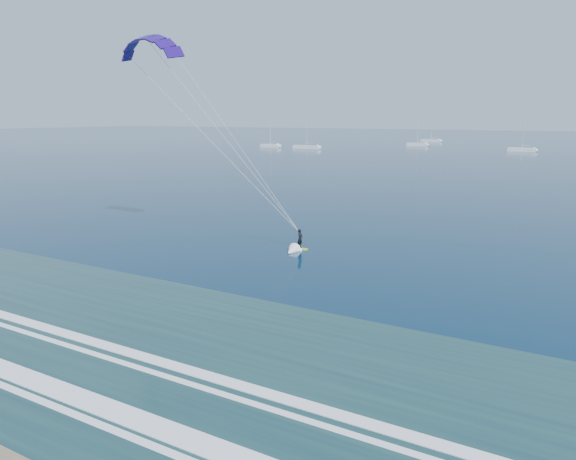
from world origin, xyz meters
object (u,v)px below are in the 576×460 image
at_px(kitesurfer_rig, 222,134).
at_px(sailboat_0, 270,146).
at_px(sailboat_8, 307,147).
at_px(sailboat_1, 417,144).
at_px(sailboat_3, 522,149).
at_px(sailboat_2, 431,141).

height_order(kitesurfer_rig, sailboat_0, kitesurfer_rig).
bearing_deg(sailboat_8, sailboat_1, 50.17).
distance_m(kitesurfer_rig, sailboat_3, 150.12).
bearing_deg(sailboat_0, kitesurfer_rig, -60.84).
xyz_separation_m(sailboat_0, sailboat_3, (83.97, 20.24, 0.01)).
distance_m(kitesurfer_rig, sailboat_2, 201.03).
xyz_separation_m(kitesurfer_rig, sailboat_0, (-72.05, 129.12, -9.20)).
relative_size(sailboat_1, sailboat_2, 0.93).
height_order(kitesurfer_rig, sailboat_3, kitesurfer_rig).
xyz_separation_m(sailboat_2, sailboat_3, (41.51, -49.26, 0.00)).
xyz_separation_m(sailboat_2, sailboat_8, (-26.99, -70.22, -0.00)).
bearing_deg(sailboat_8, sailboat_3, 17.01).
xyz_separation_m(kitesurfer_rig, sailboat_3, (11.92, 149.36, -9.19)).
bearing_deg(sailboat_3, sailboat_2, 130.12).
height_order(kitesurfer_rig, sailboat_2, kitesurfer_rig).
xyz_separation_m(kitesurfer_rig, sailboat_1, (-26.61, 164.35, -9.19)).
bearing_deg(sailboat_3, kitesurfer_rig, -94.56).
distance_m(sailboat_0, sailboat_1, 57.50).
bearing_deg(sailboat_3, sailboat_1, 158.74).
bearing_deg(kitesurfer_rig, sailboat_0, 119.16).
bearing_deg(sailboat_0, sailboat_8, -2.66).
xyz_separation_m(sailboat_0, sailboat_8, (15.47, -0.72, 0.00)).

